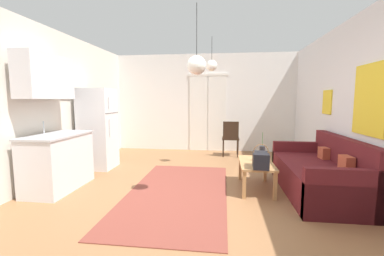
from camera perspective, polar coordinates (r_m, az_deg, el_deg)
The scene contains 14 objects.
ground_plane at distance 3.78m, azimuth -1.83°, elevation -16.58°, with size 5.48×7.77×0.10m, color #8E603D.
wall_back at distance 7.09m, azimuth 2.77°, elevation 5.61°, with size 5.08×0.13×2.66m.
wall_right at distance 3.95m, azimuth 36.74°, elevation 3.77°, with size 0.12×7.37×2.66m.
wall_left at distance 4.59m, azimuth -34.46°, elevation 4.12°, with size 0.12×7.37×2.66m.
area_rug at distance 4.03m, azimuth -3.22°, elevation -14.23°, with size 1.49×2.96×0.01m, color brown.
couch at distance 4.38m, azimuth 27.13°, elevation -9.45°, with size 0.93×1.97×0.86m.
coffee_table at distance 4.20m, azimuth 14.22°, elevation -8.20°, with size 0.51×0.96×0.44m.
bamboo_vase at distance 4.23m, azimuth 15.49°, elevation -5.55°, with size 0.09×0.09×0.47m.
handbag at distance 3.84m, azimuth 15.20°, elevation -6.94°, with size 0.24×0.35×0.35m.
refrigerator at distance 5.58m, azimuth -20.40°, elevation -0.12°, with size 0.65×0.61×1.65m.
kitchen_counter at distance 4.54m, azimuth -28.48°, elevation -2.16°, with size 0.61×1.13×2.11m.
accent_chair at distance 6.40m, azimuth 8.69°, elevation -1.93°, with size 0.42×0.41×0.89m.
pendant_lamp_near at distance 3.43m, azimuth 1.05°, elevation 13.95°, with size 0.25×0.25×0.91m.
pendant_lamp_far at distance 5.22m, azimuth 4.46°, elevation 13.85°, with size 0.22×0.22×0.67m.
Camera 1 is at (0.55, -3.43, 1.43)m, focal length 23.69 mm.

